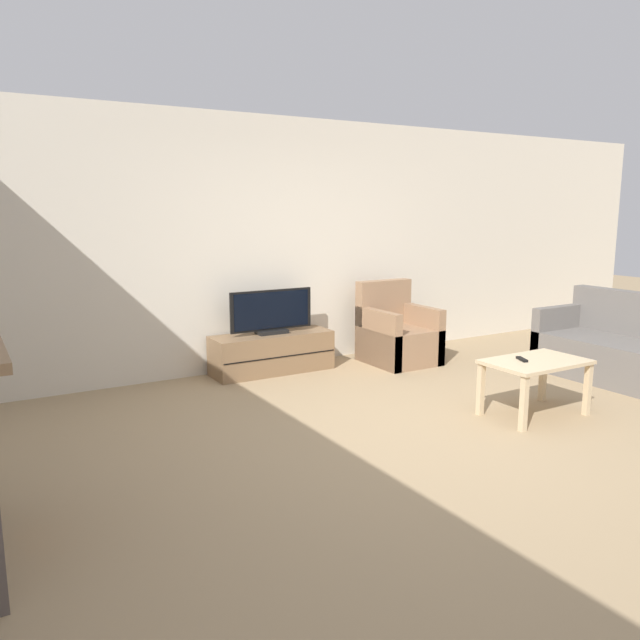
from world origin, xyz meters
The scene contains 7 objects.
ground_plane centered at (0.00, 0.00, 0.00)m, with size 24.00×24.00×0.00m, color #9E8460.
wall_back centered at (0.00, 2.62, 1.35)m, with size 12.00×0.06×2.70m.
tv_stand centered at (-0.16, 2.33, 0.21)m, with size 1.31×0.44×0.42m.
tv centered at (-0.16, 2.33, 0.64)m, with size 0.94×0.18×0.47m.
armchair centered at (1.27, 2.01, 0.29)m, with size 0.70×0.76×0.91m.
coffee_table centered at (1.13, -0.06, 0.40)m, with size 0.85×0.54×0.48m.
remote centered at (1.02, -0.01, 0.49)m, with size 0.10×0.15×0.02m.
Camera 1 is at (-3.02, -3.52, 1.73)m, focal length 35.00 mm.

